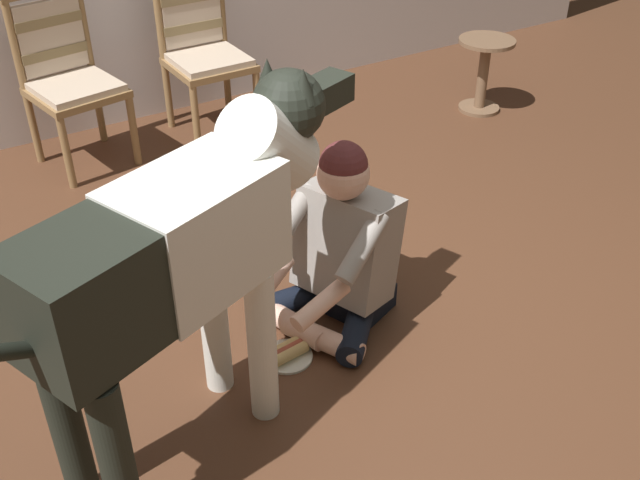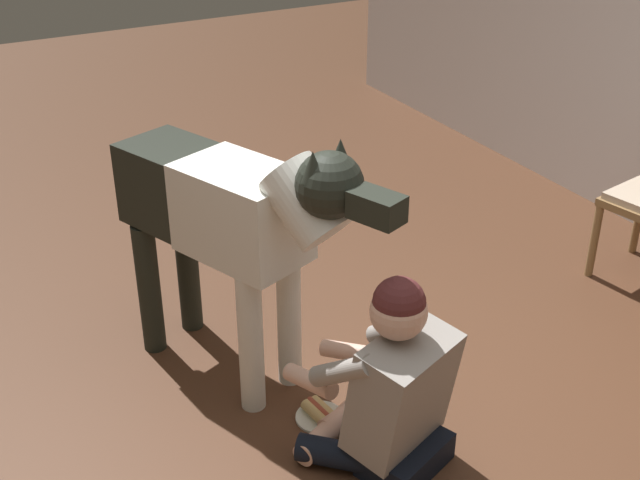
% 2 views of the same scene
% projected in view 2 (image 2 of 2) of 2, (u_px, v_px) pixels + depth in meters
% --- Properties ---
extents(ground_plane, '(14.03, 14.03, 0.00)m').
position_uv_depth(ground_plane, '(362.00, 455.00, 3.27)').
color(ground_plane, '#51301E').
extents(person_sitting_on_floor, '(0.70, 0.61, 0.82)m').
position_uv_depth(person_sitting_on_floor, '(390.00, 389.00, 3.11)').
color(person_sitting_on_floor, black).
rests_on(person_sitting_on_floor, ground).
extents(large_dog, '(1.48, 0.69, 1.24)m').
position_uv_depth(large_dog, '(232.00, 216.00, 3.36)').
color(large_dog, white).
rests_on(large_dog, ground).
extents(hot_dog_on_plate, '(0.20, 0.20, 0.06)m').
position_uv_depth(hot_dog_on_plate, '(320.00, 413.00, 3.46)').
color(hot_dog_on_plate, white).
rests_on(hot_dog_on_plate, ground).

